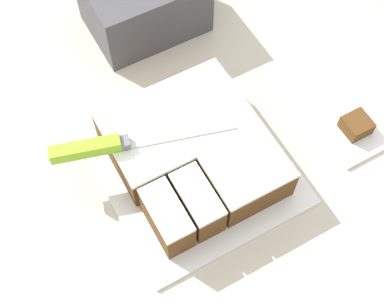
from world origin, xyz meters
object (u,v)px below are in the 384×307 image
(cake_board, at_px, (192,164))
(brownie, at_px, (356,125))
(storage_box, at_px, (144,2))
(knife, at_px, (103,146))
(cake, at_px, (192,152))

(cake_board, relative_size, brownie, 7.31)
(brownie, distance_m, storage_box, 0.46)
(cake_board, distance_m, storage_box, 0.34)
(cake_board, bearing_deg, brownie, -15.38)
(cake_board, distance_m, brownie, 0.30)
(brownie, bearing_deg, knife, 161.84)
(knife, height_order, brownie, knife)
(cake, xyz_separation_m, knife, (-0.13, 0.05, 0.04))
(cake_board, relative_size, knife, 1.13)
(cake_board, relative_size, cake, 1.26)
(cake, xyz_separation_m, brownie, (0.28, -0.08, -0.02))
(cake_board, bearing_deg, cake, 47.11)
(brownie, xyz_separation_m, storage_box, (-0.21, 0.40, 0.04))
(cake, distance_m, brownie, 0.29)
(knife, height_order, storage_box, storage_box)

